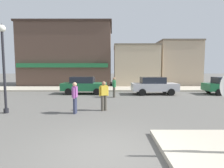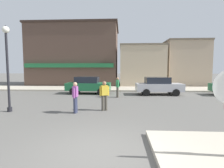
{
  "view_description": "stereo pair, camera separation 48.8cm",
  "coord_description": "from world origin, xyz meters",
  "px_view_note": "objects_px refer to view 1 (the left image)",
  "views": [
    {
      "loc": [
        0.12,
        -4.58,
        2.29
      ],
      "look_at": [
        0.11,
        4.5,
        1.5
      ],
      "focal_mm": 28.0,
      "sensor_mm": 36.0,
      "label": 1
    },
    {
      "loc": [
        0.61,
        -4.57,
        2.29
      ],
      "look_at": [
        0.11,
        4.5,
        1.5
      ],
      "focal_mm": 28.0,
      "sensor_mm": 36.0,
      "label": 2
    }
  ],
  "objects_px": {
    "parked_car_second": "(154,85)",
    "pedestrian_kerb_side": "(75,97)",
    "lamp_post": "(3,56)",
    "pedestrian_crossing_far": "(104,95)",
    "parked_car_nearest": "(84,85)",
    "pedestrian_crossing_near": "(114,87)"
  },
  "relations": [
    {
      "from": "parked_car_second",
      "to": "pedestrian_kerb_side",
      "type": "relative_size",
      "value": 2.52
    },
    {
      "from": "lamp_post",
      "to": "pedestrian_crossing_far",
      "type": "xyz_separation_m",
      "value": [
        5.06,
        0.53,
        -2.09
      ]
    },
    {
      "from": "parked_car_nearest",
      "to": "pedestrian_crossing_far",
      "type": "xyz_separation_m",
      "value": [
        2.13,
        -6.46,
        0.06
      ]
    },
    {
      "from": "parked_car_nearest",
      "to": "pedestrian_kerb_side",
      "type": "relative_size",
      "value": 2.51
    },
    {
      "from": "pedestrian_crossing_near",
      "to": "pedestrian_crossing_far",
      "type": "bearing_deg",
      "value": -97.8
    },
    {
      "from": "parked_car_second",
      "to": "pedestrian_kerb_side",
      "type": "xyz_separation_m",
      "value": [
        -5.65,
        -6.74,
        0.06
      ]
    },
    {
      "from": "parked_car_second",
      "to": "lamp_post",
      "type": "bearing_deg",
      "value": -144.26
    },
    {
      "from": "parked_car_second",
      "to": "pedestrian_crossing_far",
      "type": "distance_m",
      "value": 7.42
    },
    {
      "from": "parked_car_nearest",
      "to": "pedestrian_crossing_far",
      "type": "bearing_deg",
      "value": -71.73
    },
    {
      "from": "pedestrian_kerb_side",
      "to": "parked_car_second",
      "type": "bearing_deg",
      "value": 50.03
    },
    {
      "from": "parked_car_second",
      "to": "pedestrian_crossing_near",
      "type": "relative_size",
      "value": 2.52
    },
    {
      "from": "pedestrian_crossing_near",
      "to": "pedestrian_crossing_far",
      "type": "distance_m",
      "value": 4.53
    },
    {
      "from": "lamp_post",
      "to": "pedestrian_crossing_near",
      "type": "height_order",
      "value": "lamp_post"
    },
    {
      "from": "lamp_post",
      "to": "pedestrian_crossing_near",
      "type": "relative_size",
      "value": 2.82
    },
    {
      "from": "pedestrian_kerb_side",
      "to": "pedestrian_crossing_near",
      "type": "bearing_deg",
      "value": 67.96
    },
    {
      "from": "pedestrian_crossing_far",
      "to": "pedestrian_kerb_side",
      "type": "height_order",
      "value": "same"
    },
    {
      "from": "parked_car_nearest",
      "to": "pedestrian_kerb_side",
      "type": "bearing_deg",
      "value": -84.5
    },
    {
      "from": "parked_car_second",
      "to": "pedestrian_crossing_far",
      "type": "relative_size",
      "value": 2.52
    },
    {
      "from": "pedestrian_crossing_near",
      "to": "pedestrian_crossing_far",
      "type": "height_order",
      "value": "same"
    },
    {
      "from": "lamp_post",
      "to": "parked_car_nearest",
      "type": "bearing_deg",
      "value": 67.31
    },
    {
      "from": "pedestrian_crossing_far",
      "to": "pedestrian_kerb_side",
      "type": "bearing_deg",
      "value": -157.03
    },
    {
      "from": "pedestrian_crossing_near",
      "to": "pedestrian_kerb_side",
      "type": "xyz_separation_m",
      "value": [
        -2.07,
        -5.11,
        0.0
      ]
    }
  ]
}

